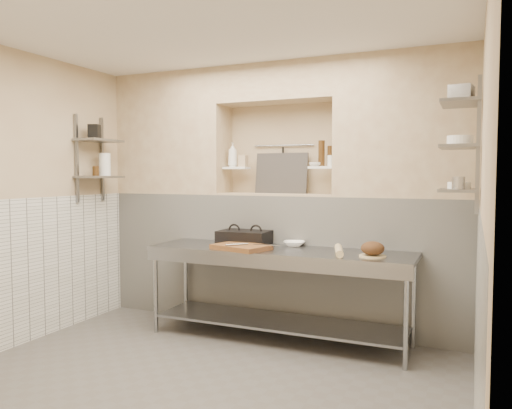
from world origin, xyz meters
The scene contains 48 objects.
floor centered at (0.00, 0.00, -0.05)m, with size 4.00×3.90×0.10m, color #514D48.
ceiling centered at (0.00, 0.00, 2.85)m, with size 4.00×3.90×0.10m, color silver.
wall_left centered at (-2.05, 0.00, 1.40)m, with size 0.10×3.90×2.80m, color tan.
wall_right centered at (2.05, 0.00, 1.40)m, with size 0.10×3.90×2.80m, color tan.
wall_back centered at (0.00, 2.00, 1.40)m, with size 4.00×0.10×2.80m, color tan.
backwall_lower centered at (0.00, 1.75, 0.70)m, with size 4.00×0.40×1.40m, color silver.
alcove_sill centered at (0.00, 1.75, 1.41)m, with size 1.30×0.40×0.02m, color tan.
backwall_pillar_left centered at (-1.33, 1.75, 2.10)m, with size 1.35×0.40×1.40m, color tan.
backwall_pillar_right centered at (1.33, 1.75, 2.10)m, with size 1.35×0.40×1.40m, color tan.
backwall_header centered at (0.00, 1.75, 2.60)m, with size 1.30×0.40×0.40m, color tan.
wainscot_left centered at (-1.99, 0.00, 0.70)m, with size 0.02×3.90×1.40m, color silver.
wainscot_right centered at (1.99, 0.00, 0.70)m, with size 0.02×3.90×1.40m, color silver.
alcove_shelf_left centered at (-0.50, 1.75, 1.70)m, with size 0.28×0.16×0.03m, color white.
alcove_shelf_right centered at (0.50, 1.75, 1.70)m, with size 0.28×0.16×0.03m, color white.
utensil_rail centered at (0.00, 1.92, 1.95)m, with size 0.02×0.02×0.70m, color gray.
hanging_steel centered at (0.00, 1.90, 1.78)m, with size 0.02×0.02×0.30m, color black.
splash_panel centered at (0.00, 1.85, 1.64)m, with size 0.60×0.02×0.45m, color #383330.
shelf_rail_left_a centered at (-1.98, 1.25, 1.80)m, with size 0.03×0.03×0.95m, color slate.
shelf_rail_left_b centered at (-1.98, 0.85, 1.80)m, with size 0.03×0.03×0.95m, color slate.
wall_shelf_left_lower centered at (-1.84, 1.05, 1.60)m, with size 0.30×0.50×0.03m, color slate.
wall_shelf_left_upper centered at (-1.84, 1.05, 2.00)m, with size 0.30×0.50×0.03m, color slate.
shelf_rail_right_a centered at (1.98, 1.25, 1.85)m, with size 0.03×0.03×1.05m, color slate.
shelf_rail_right_b centered at (1.98, 0.85, 1.85)m, with size 0.03×0.03×1.05m, color slate.
wall_shelf_right_lower centered at (1.84, 1.05, 1.50)m, with size 0.30×0.50×0.03m, color slate.
wall_shelf_right_mid centered at (1.84, 1.05, 1.85)m, with size 0.30×0.50×0.03m, color slate.
wall_shelf_right_upper centered at (1.84, 1.05, 2.20)m, with size 0.30×0.50×0.03m, color slate.
prep_table centered at (0.22, 1.18, 0.64)m, with size 2.60×0.70×0.90m.
panini_press centered at (-0.23, 1.39, 0.97)m, with size 0.54×0.40×0.14m.
cutting_board centered at (-0.11, 1.04, 0.92)m, with size 0.51×0.36×0.05m, color brown.
knife_blade centered at (0.13, 1.11, 0.95)m, with size 0.26×0.03×0.01m, color gray.
tongs centered at (-0.12, 0.97, 0.96)m, with size 0.02×0.02×0.23m, color gray.
mixing_bowl centered at (0.30, 1.44, 0.93)m, with size 0.22×0.22×0.05m, color white.
rolling_pin centered at (0.84, 1.12, 0.93)m, with size 0.07×0.07×0.45m, color tan.
bread_board centered at (1.14, 1.11, 0.91)m, with size 0.24×0.24×0.01m, color tan.
bread_loaf centered at (1.14, 1.11, 0.98)m, with size 0.21×0.21×0.12m, color #4C2D19.
bottle_soap centered at (-0.55, 1.75, 1.85)m, with size 0.11×0.11×0.28m, color white.
jar_alcove centered at (-0.41, 1.74, 1.78)m, with size 0.09×0.09×0.13m, color tan.
bowl_alcove centered at (0.43, 1.72, 1.73)m, with size 0.13×0.13×0.04m, color white.
condiment_a centered at (0.57, 1.76, 1.82)m, with size 0.06×0.06×0.21m, color #38220D.
condiment_b centered at (0.49, 1.74, 1.85)m, with size 0.07×0.07×0.27m, color #38220D.
condiment_c centered at (0.58, 1.76, 1.77)m, with size 0.07×0.07×0.11m, color white.
jug_left centered at (-1.84, 1.14, 1.74)m, with size 0.13×0.13×0.25m, color white.
jar_left centered at (-1.84, 0.99, 1.67)m, with size 0.07×0.07×0.11m, color #38220D.
box_left_upper centered at (-1.84, 0.98, 2.09)m, with size 0.11×0.11×0.16m, color black.
bowl_right centered at (1.84, 1.07, 1.54)m, with size 0.18×0.18×0.05m, color white.
canister_right centered at (1.84, 0.89, 1.56)m, with size 0.10×0.10×0.10m, color gray.
bowl_right_mid centered at (1.84, 0.99, 1.90)m, with size 0.20×0.20×0.07m, color white.
basket_right centered at (1.84, 1.13, 2.28)m, with size 0.17×0.21×0.14m, color gray.
Camera 1 is at (1.95, -3.31, 1.63)m, focal length 35.00 mm.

